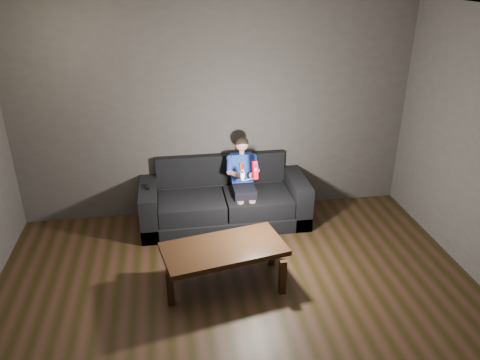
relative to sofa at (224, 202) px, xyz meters
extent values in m
plane|color=black|center=(-0.04, -2.18, -0.26)|extent=(5.00, 5.00, 0.00)
cube|color=#3E3B36|center=(-0.04, 0.32, 1.09)|extent=(5.00, 0.04, 2.70)
cube|color=white|center=(-0.04, -2.18, 2.44)|extent=(5.00, 5.00, 0.02)
cube|color=black|center=(0.00, -0.03, -0.17)|extent=(2.09, 0.90, 0.18)
cube|color=black|center=(-0.42, -0.13, 0.03)|extent=(0.82, 0.64, 0.22)
cube|color=black|center=(0.42, -0.13, 0.03)|extent=(0.82, 0.64, 0.22)
cube|color=black|center=(0.00, 0.32, 0.34)|extent=(1.67, 0.21, 0.41)
cube|color=black|center=(-0.94, -0.03, 0.02)|extent=(0.21, 0.90, 0.57)
cube|color=black|center=(0.94, -0.03, 0.02)|extent=(0.21, 0.90, 0.57)
cube|color=black|center=(0.24, -0.14, 0.20)|extent=(0.27, 0.34, 0.13)
cube|color=#1B459F|center=(0.24, 0.04, 0.44)|extent=(0.27, 0.19, 0.38)
cube|color=#FF9B08|center=(0.24, -0.04, 0.50)|extent=(0.08, 0.08, 0.09)
cube|color=red|center=(0.24, -0.04, 0.50)|extent=(0.05, 0.05, 0.06)
cylinder|color=tan|center=(0.24, 0.04, 0.65)|extent=(0.06, 0.06, 0.05)
sphere|color=tan|center=(0.24, 0.04, 0.76)|extent=(0.16, 0.16, 0.16)
ellipsoid|color=black|center=(0.24, 0.05, 0.78)|extent=(0.17, 0.17, 0.15)
cylinder|color=#1B459F|center=(0.07, -0.02, 0.51)|extent=(0.07, 0.21, 0.17)
cylinder|color=#1B459F|center=(0.41, -0.02, 0.51)|extent=(0.07, 0.21, 0.17)
cylinder|color=tan|center=(0.12, -0.17, 0.47)|extent=(0.13, 0.21, 0.09)
cylinder|color=tan|center=(0.36, -0.17, 0.47)|extent=(0.13, 0.21, 0.09)
sphere|color=tan|center=(0.17, -0.25, 0.46)|extent=(0.08, 0.08, 0.08)
sphere|color=tan|center=(0.31, -0.25, 0.46)|extent=(0.08, 0.08, 0.08)
cylinder|color=tan|center=(0.17, -0.32, 0.00)|extent=(0.08, 0.08, 0.31)
cylinder|color=tan|center=(0.31, -0.32, 0.00)|extent=(0.08, 0.08, 0.31)
cube|color=red|center=(0.31, -0.45, 0.62)|extent=(0.07, 0.09, 0.22)
cube|color=maroon|center=(0.31, -0.47, 0.68)|extent=(0.04, 0.02, 0.04)
cylinder|color=white|center=(0.31, -0.47, 0.60)|extent=(0.02, 0.01, 0.02)
ellipsoid|color=white|center=(0.17, -0.44, 0.56)|extent=(0.07, 0.09, 0.14)
cylinder|color=black|center=(0.17, -0.47, 0.61)|extent=(0.03, 0.01, 0.02)
cube|color=black|center=(-0.94, -0.08, 0.32)|extent=(0.04, 0.14, 0.03)
cube|color=black|center=(-0.94, -0.03, 0.33)|extent=(0.02, 0.02, 0.00)
cube|color=black|center=(-0.17, -1.32, 0.15)|extent=(1.32, 0.84, 0.06)
cube|color=black|center=(-0.72, -1.57, -0.07)|extent=(0.07, 0.07, 0.39)
cube|color=black|center=(0.39, -1.57, -0.07)|extent=(0.07, 0.07, 0.39)
cube|color=black|center=(-0.72, -1.07, -0.07)|extent=(0.07, 0.07, 0.39)
cube|color=black|center=(0.39, -1.07, -0.07)|extent=(0.07, 0.07, 0.39)
camera|label=1|loc=(-0.63, -5.29, 2.79)|focal=35.00mm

